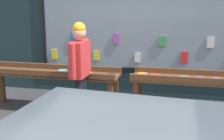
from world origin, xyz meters
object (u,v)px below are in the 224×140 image
at_px(display_table_left, 51,76).
at_px(person_browsing, 80,65).
at_px(display_table_right, 208,83).
at_px(small_dog, 101,116).

height_order(display_table_left, person_browsing, person_browsing).
xyz_separation_m(display_table_left, display_table_right, (2.92, 0.00, 0.02)).
relative_size(display_table_left, person_browsing, 1.49).
height_order(display_table_left, small_dog, display_table_left).
xyz_separation_m(person_browsing, small_dog, (0.43, -0.27, -0.79)).
bearing_deg(display_table_right, small_dog, -155.74).
xyz_separation_m(display_table_left, person_browsing, (0.76, -0.51, 0.37)).
relative_size(display_table_right, person_browsing, 1.49).
bearing_deg(display_table_left, small_dog, -33.35).
relative_size(display_table_left, small_dog, 4.92).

